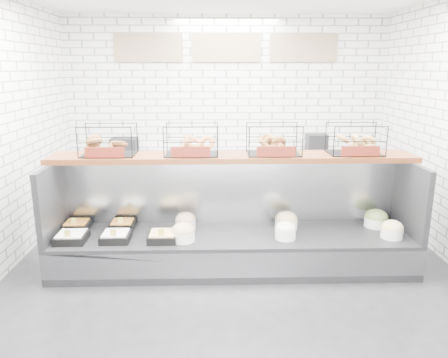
{
  "coord_description": "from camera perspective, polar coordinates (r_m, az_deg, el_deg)",
  "views": [
    {
      "loc": [
        -0.23,
        -4.29,
        2.22
      ],
      "look_at": [
        -0.1,
        0.45,
        0.99
      ],
      "focal_mm": 35.0,
      "sensor_mm": 36.0,
      "label": 1
    }
  ],
  "objects": [
    {
      "name": "ground",
      "position": [
        4.84,
        1.34,
        -12.82
      ],
      "size": [
        5.5,
        5.5,
        0.0
      ],
      "primitive_type": "plane",
      "color": "black",
      "rests_on": "ground"
    },
    {
      "name": "room_shell",
      "position": [
        4.9,
        1.13,
        12.6
      ],
      "size": [
        5.02,
        5.51,
        3.01
      ],
      "color": "white",
      "rests_on": "ground"
    },
    {
      "name": "display_case",
      "position": [
        5.01,
        1.14,
        -7.7
      ],
      "size": [
        4.0,
        0.9,
        1.2
      ],
      "color": "black",
      "rests_on": "ground"
    },
    {
      "name": "bagel_shelf",
      "position": [
        4.89,
        1.12,
        4.49
      ],
      "size": [
        4.1,
        0.5,
        0.4
      ],
      "color": "#4D2210",
      "rests_on": "display_case"
    },
    {
      "name": "prep_counter",
      "position": [
        6.95,
        0.32,
        -0.11
      ],
      "size": [
        4.0,
        0.6,
        1.2
      ],
      "color": "#93969B",
      "rests_on": "ground"
    }
  ]
}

